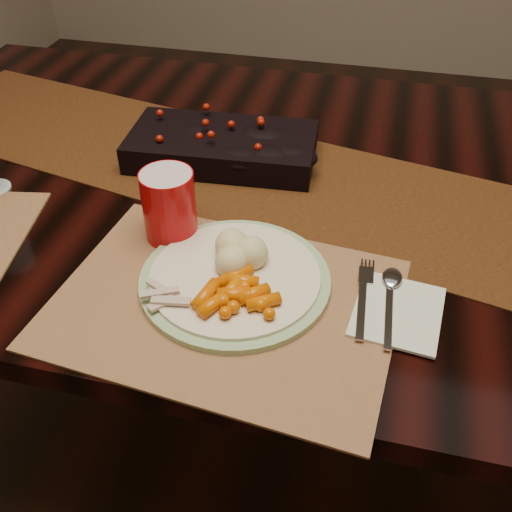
% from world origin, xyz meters
% --- Properties ---
extents(floor, '(5.00, 5.00, 0.00)m').
position_xyz_m(floor, '(0.00, 0.00, 0.00)').
color(floor, black).
rests_on(floor, ground).
extents(dining_table, '(1.80, 1.00, 0.75)m').
position_xyz_m(dining_table, '(0.00, 0.00, 0.38)').
color(dining_table, black).
rests_on(dining_table, floor).
extents(table_runner, '(1.64, 0.66, 0.00)m').
position_xyz_m(table_runner, '(-0.05, -0.00, 0.75)').
color(table_runner, '#43240A').
rests_on(table_runner, dining_table).
extents(centerpiece, '(0.36, 0.20, 0.07)m').
position_xyz_m(centerpiece, '(-0.15, 0.04, 0.79)').
color(centerpiece, black).
rests_on(centerpiece, table_runner).
extents(placemat_main, '(0.50, 0.39, 0.00)m').
position_xyz_m(placemat_main, '(-0.03, -0.33, 0.75)').
color(placemat_main, brown).
rests_on(placemat_main, dining_table).
extents(dinner_plate, '(0.33, 0.33, 0.02)m').
position_xyz_m(dinner_plate, '(-0.03, -0.29, 0.76)').
color(dinner_plate, '#F5E1BF').
rests_on(dinner_plate, placemat_main).
extents(baby_carrots, '(0.14, 0.12, 0.02)m').
position_xyz_m(baby_carrots, '(-0.01, -0.34, 0.78)').
color(baby_carrots, '#D75B00').
rests_on(baby_carrots, dinner_plate).
extents(mashed_potatoes, '(0.11, 0.10, 0.05)m').
position_xyz_m(mashed_potatoes, '(-0.03, -0.26, 0.79)').
color(mashed_potatoes, '#F0CB82').
rests_on(mashed_potatoes, dinner_plate).
extents(turkey_shreds, '(0.08, 0.07, 0.02)m').
position_xyz_m(turkey_shreds, '(-0.11, -0.36, 0.78)').
color(turkey_shreds, tan).
rests_on(turkey_shreds, dinner_plate).
extents(napkin, '(0.13, 0.15, 0.00)m').
position_xyz_m(napkin, '(0.20, -0.30, 0.76)').
color(napkin, silver).
rests_on(napkin, placemat_main).
extents(fork, '(0.03, 0.14, 0.00)m').
position_xyz_m(fork, '(0.15, -0.29, 0.76)').
color(fork, silver).
rests_on(fork, napkin).
extents(spoon, '(0.03, 0.15, 0.00)m').
position_xyz_m(spoon, '(0.19, -0.29, 0.76)').
color(spoon, silver).
rests_on(spoon, napkin).
extents(red_cup, '(0.11, 0.11, 0.11)m').
position_xyz_m(red_cup, '(-0.16, -0.21, 0.81)').
color(red_cup, '#B2090D').
rests_on(red_cup, placemat_main).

